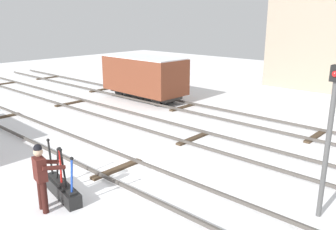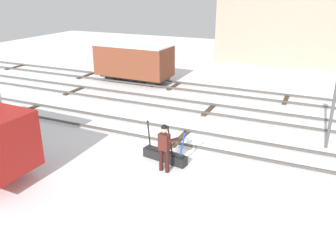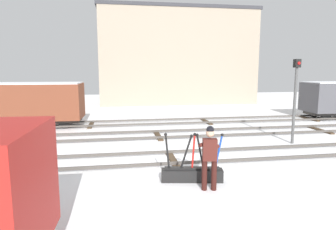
{
  "view_description": "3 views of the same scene",
  "coord_description": "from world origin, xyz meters",
  "px_view_note": "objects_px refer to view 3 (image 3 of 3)",
  "views": [
    {
      "loc": [
        8.07,
        -6.46,
        4.71
      ],
      "look_at": [
        -0.2,
        2.64,
        1.24
      ],
      "focal_mm": 37.17,
      "sensor_mm": 36.0,
      "label": 1
    },
    {
      "loc": [
        4.99,
        -12.49,
        6.11
      ],
      "look_at": [
        -0.62,
        0.05,
        0.98
      ],
      "focal_mm": 36.58,
      "sensor_mm": 36.0,
      "label": 2
    },
    {
      "loc": [
        -1.88,
        -10.31,
        3.26
      ],
      "look_at": [
        0.24,
        2.48,
        1.29
      ],
      "focal_mm": 32.04,
      "sensor_mm": 36.0,
      "label": 3
    }
  ],
  "objects_px": {
    "rail_worker": "(209,154)",
    "switch_lever_frame": "(192,173)",
    "freight_car_near_switch": "(36,102)",
    "signal_post": "(295,92)"
  },
  "relations": [
    {
      "from": "rail_worker",
      "to": "signal_post",
      "type": "bearing_deg",
      "value": 49.91
    },
    {
      "from": "switch_lever_frame",
      "to": "rail_worker",
      "type": "bearing_deg",
      "value": -56.15
    },
    {
      "from": "signal_post",
      "to": "freight_car_near_switch",
      "type": "relative_size",
      "value": 0.72
    },
    {
      "from": "switch_lever_frame",
      "to": "freight_car_near_switch",
      "type": "relative_size",
      "value": 0.36
    },
    {
      "from": "switch_lever_frame",
      "to": "freight_car_near_switch",
      "type": "bearing_deg",
      "value": 134.76
    },
    {
      "from": "switch_lever_frame",
      "to": "rail_worker",
      "type": "height_order",
      "value": "rail_worker"
    },
    {
      "from": "rail_worker",
      "to": "freight_car_near_switch",
      "type": "height_order",
      "value": "freight_car_near_switch"
    },
    {
      "from": "signal_post",
      "to": "switch_lever_frame",
      "type": "bearing_deg",
      "value": -146.11
    },
    {
      "from": "switch_lever_frame",
      "to": "rail_worker",
      "type": "relative_size",
      "value": 1.03
    },
    {
      "from": "rail_worker",
      "to": "switch_lever_frame",
      "type": "bearing_deg",
      "value": 123.85
    }
  ]
}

